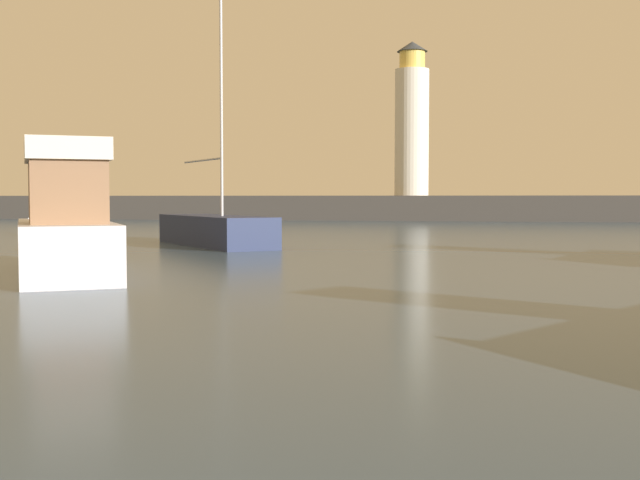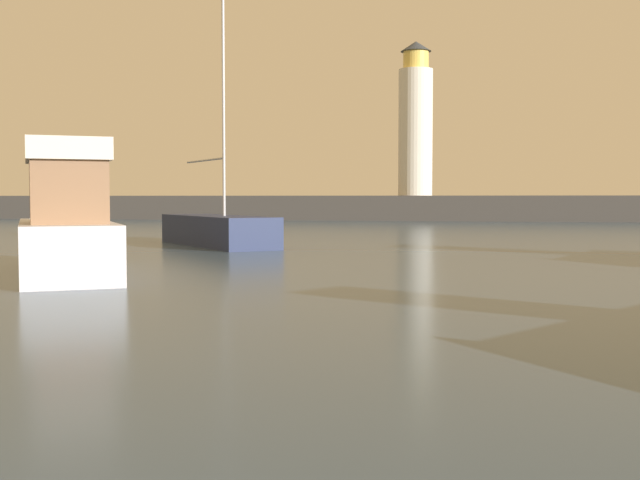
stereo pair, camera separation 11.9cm
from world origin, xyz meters
name	(u,v)px [view 1 (the left image)]	position (x,y,z in m)	size (l,w,h in m)	color
ground_plane	(392,242)	(0.00, 35.66, 0.00)	(220.00, 220.00, 0.00)	#384C60
breakwater	(433,208)	(0.00, 71.32, 1.13)	(92.28, 4.89, 2.25)	#423F3D
lighthouse	(412,123)	(-1.95, 71.32, 8.81)	(3.07, 3.07, 13.84)	silver
motorboat_1	(64,230)	(-7.19, 18.39, 1.17)	(6.63, 8.84, 3.80)	silver
sailboat_moored	(215,229)	(-7.21, 31.32, 0.71)	(7.20, 8.07, 14.82)	#1E284C
mooring_buoy	(83,240)	(-10.26, 25.37, 0.53)	(1.06, 1.06, 1.06)	red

